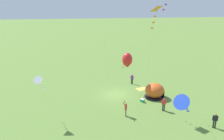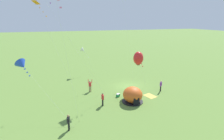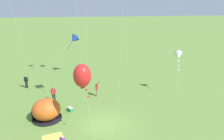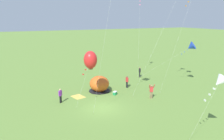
# 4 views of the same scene
# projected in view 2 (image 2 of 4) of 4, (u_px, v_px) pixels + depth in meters

# --- Properties ---
(ground_plane) EXTENTS (300.00, 300.00, 0.00)m
(ground_plane) POSITION_uv_depth(u_px,v_px,m) (129.00, 86.00, 29.01)
(ground_plane) COLOR olive
(popup_tent) EXTENTS (2.81, 2.81, 2.10)m
(popup_tent) POSITION_uv_depth(u_px,v_px,m) (133.00, 95.00, 23.28)
(popup_tent) COLOR #D8591E
(popup_tent) RESTS_ON ground
(picnic_blanket) EXTENTS (1.98, 1.70, 0.01)m
(picnic_blanket) POSITION_uv_depth(u_px,v_px,m) (150.00, 96.00, 25.33)
(picnic_blanket) COLOR gold
(picnic_blanket) RESTS_ON ground
(cooler_box) EXTENTS (0.61, 0.64, 0.44)m
(cooler_box) POSITION_uv_depth(u_px,v_px,m) (118.00, 95.00, 25.08)
(cooler_box) COLOR #1E8C4C
(cooler_box) RESTS_ON ground
(person_watching_sky) EXTENTS (0.59, 0.25, 1.72)m
(person_watching_sky) POSITION_uv_depth(u_px,v_px,m) (103.00, 99.00, 22.27)
(person_watching_sky) COLOR black
(person_watching_sky) RESTS_ON ground
(person_strolling) EXTENTS (0.56, 0.35, 1.72)m
(person_strolling) POSITION_uv_depth(u_px,v_px,m) (69.00, 122.00, 17.26)
(person_strolling) COLOR black
(person_strolling) RESTS_ON ground
(person_with_toddler) EXTENTS (0.43, 0.46, 1.72)m
(person_with_toddler) POSITION_uv_depth(u_px,v_px,m) (161.00, 85.00, 26.74)
(person_with_toddler) COLOR black
(person_with_toddler) RESTS_ON ground
(person_arms_raised) EXTENTS (0.60, 0.71, 1.89)m
(person_arms_raised) POSITION_uv_depth(u_px,v_px,m) (90.00, 85.00, 26.64)
(person_arms_raised) COLOR #8C7251
(person_arms_raised) RESTS_ON ground
(kite_white) EXTENTS (1.28, 2.86, 5.47)m
(kite_white) POSITION_uv_depth(u_px,v_px,m) (83.00, 50.00, 34.55)
(kite_white) COLOR silver
(kite_white) RESTS_ON ground
(kite_orange) EXTENTS (1.02, 4.66, 12.92)m
(kite_orange) POSITION_uv_depth(u_px,v_px,m) (39.00, 7.00, 20.98)
(kite_orange) COLOR silver
(kite_orange) RESTS_ON ground
(kite_red) EXTENTS (1.63, 2.89, 6.11)m
(kite_red) POSITION_uv_depth(u_px,v_px,m) (138.00, 58.00, 26.10)
(kite_red) COLOR silver
(kite_red) RESTS_ON ground
(kite_blue) EXTENTS (7.04, 5.93, 6.36)m
(kite_blue) POSITION_uv_depth(u_px,v_px,m) (22.00, 65.00, 20.40)
(kite_blue) COLOR silver
(kite_blue) RESTS_ON ground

